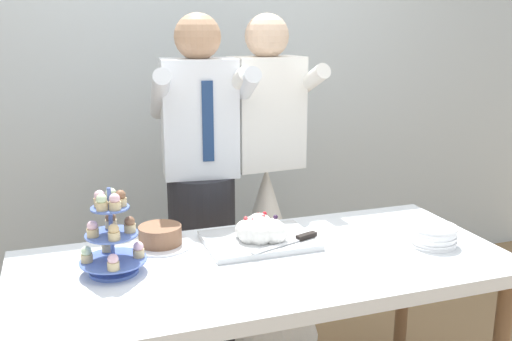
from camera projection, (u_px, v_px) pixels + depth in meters
name	position (u px, v px, depth m)	size (l,w,h in m)	color
rear_wall	(177.00, 53.00, 3.28)	(5.20, 0.10, 2.90)	silver
dessert_table	(265.00, 279.00, 2.12)	(1.80, 0.80, 0.78)	silver
cupcake_stand	(112.00, 237.00, 1.96)	(0.23, 0.23, 0.31)	#4C66B2
main_cake_tray	(260.00, 233.00, 2.24)	(0.43, 0.32, 0.13)	silver
plate_stack	(433.00, 235.00, 2.24)	(0.18, 0.19, 0.08)	white
round_cake	(160.00, 237.00, 2.22)	(0.24, 0.24, 0.08)	white
person_groom	(202.00, 210.00, 2.75)	(0.51, 0.53, 1.66)	#232328
person_bride	(266.00, 231.00, 2.95)	(0.56, 0.56, 1.66)	white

